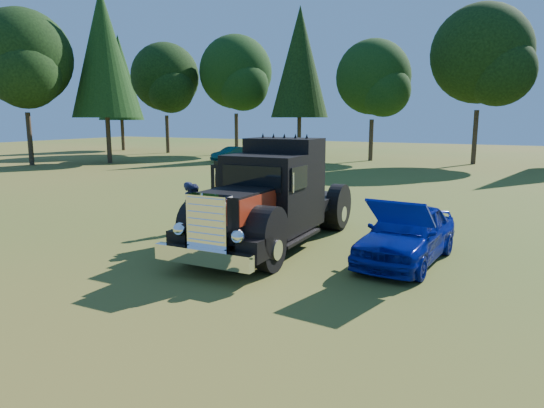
{
  "coord_description": "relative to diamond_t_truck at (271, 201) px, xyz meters",
  "views": [
    {
      "loc": [
        7.0,
        -10.68,
        3.59
      ],
      "look_at": [
        1.58,
        0.04,
        1.44
      ],
      "focal_mm": 32.0,
      "sensor_mm": 36.0,
      "label": 1
    }
  ],
  "objects": [
    {
      "name": "diamond_t_truck",
      "position": [
        0.0,
        0.0,
        0.0
      ],
      "size": [
        3.37,
        7.16,
        3.0
      ],
      "color": "black",
      "rests_on": "ground"
    },
    {
      "name": "spectator_far",
      "position": [
        -1.99,
        -0.81,
        -0.4
      ],
      "size": [
        0.94,
        1.04,
        1.75
      ],
      "primitive_type": "imported",
      "rotation": [
        0.0,
        0.0,
        1.18
      ],
      "color": "#1F2348",
      "rests_on": "ground"
    },
    {
      "name": "treeline",
      "position": [
        -3.53,
        26.23,
        6.42
      ],
      "size": [
        72.1,
        24.04,
        13.84
      ],
      "color": "#2D2116",
      "rests_on": "ground"
    },
    {
      "name": "distant_teal_car",
      "position": [
        -14.98,
        22.39,
        -0.68
      ],
      "size": [
        2.28,
        3.83,
        1.19
      ],
      "primitive_type": "imported",
      "rotation": [
        0.0,
        0.0,
        -0.3
      ],
      "color": "#0B3C44",
      "rests_on": "ground"
    },
    {
      "name": "spectator_near",
      "position": [
        -3.07,
        0.43,
        -0.48
      ],
      "size": [
        0.5,
        0.65,
        1.6
      ],
      "primitive_type": "imported",
      "rotation": [
        0.0,
        0.0,
        1.79
      ],
      "color": "#1F2B48",
      "rests_on": "ground"
    },
    {
      "name": "hotrod_coupe",
      "position": [
        3.72,
        0.22,
        -0.56
      ],
      "size": [
        2.11,
        4.39,
        1.89
      ],
      "color": "#062D95",
      "rests_on": "ground"
    },
    {
      "name": "ground",
      "position": [
        -0.97,
        -1.17,
        -1.28
      ],
      "size": [
        120.0,
        120.0,
        0.0
      ],
      "primitive_type": "plane",
      "color": "#33601C",
      "rests_on": "ground"
    }
  ]
}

